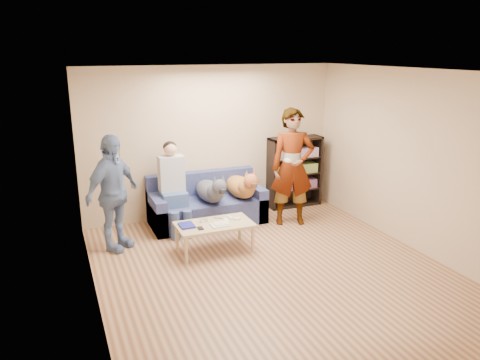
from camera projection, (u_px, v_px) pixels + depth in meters
name	position (u px, v px, depth m)	size (l,w,h in m)	color
ground	(274.00, 271.00, 6.22)	(5.00, 5.00, 0.00)	brown
ceiling	(278.00, 71.00, 5.52)	(5.00, 5.00, 0.00)	white
wall_back	(212.00, 142.00, 8.10)	(4.50, 4.50, 0.00)	tan
wall_front	(419.00, 256.00, 3.64)	(4.50, 4.50, 0.00)	tan
wall_left	(89.00, 198.00, 5.05)	(5.00, 5.00, 0.00)	tan
wall_right	(417.00, 161.00, 6.69)	(5.00, 5.00, 0.00)	tan
blanket	(245.00, 192.00, 8.01)	(0.39, 0.33, 0.13)	#A5A4A9
person_standing_right	(292.00, 167.00, 7.70)	(0.71, 0.47, 1.95)	gray
person_standing_left	(113.00, 193.00, 6.70)	(1.00, 0.42, 1.71)	#6F7CB1
held_controller	(288.00, 160.00, 7.40)	(0.04, 0.13, 0.03)	white
notebook_blue	(187.00, 225.00, 6.65)	(0.20, 0.26, 0.03)	navy
papers	(220.00, 225.00, 6.68)	(0.26, 0.20, 0.01)	silver
magazine	(221.00, 223.00, 6.71)	(0.22, 0.17, 0.01)	beige
camera_silver	(204.00, 220.00, 6.81)	(0.11, 0.06, 0.05)	silver
controller_a	(230.00, 218.00, 6.94)	(0.04, 0.13, 0.03)	silver
controller_b	(237.00, 219.00, 6.90)	(0.09, 0.06, 0.03)	white
headphone_cup_a	(228.00, 221.00, 6.81)	(0.07, 0.07, 0.02)	silver
headphone_cup_b	(226.00, 220.00, 6.88)	(0.07, 0.07, 0.02)	white
pen_orange	(217.00, 227.00, 6.60)	(0.01, 0.01, 0.14)	orange
pen_black	(218.00, 218.00, 6.96)	(0.01, 0.01, 0.14)	black
wallet	(200.00, 228.00, 6.55)	(0.07, 0.12, 0.01)	black
sofa	(206.00, 206.00, 7.92)	(1.90, 0.85, 0.82)	#515B93
person_seated	(173.00, 184.00, 7.46)	(0.40, 0.73, 1.47)	#416290
dog_gray	(211.00, 191.00, 7.62)	(0.38, 1.24, 0.56)	#4D5157
dog_tan	(242.00, 186.00, 7.85)	(0.40, 1.16, 0.57)	#AA7034
coffee_table	(214.00, 226.00, 6.77)	(1.10, 0.60, 0.42)	tan
bookshelf	(294.00, 170.00, 8.68)	(1.00, 0.34, 1.30)	black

